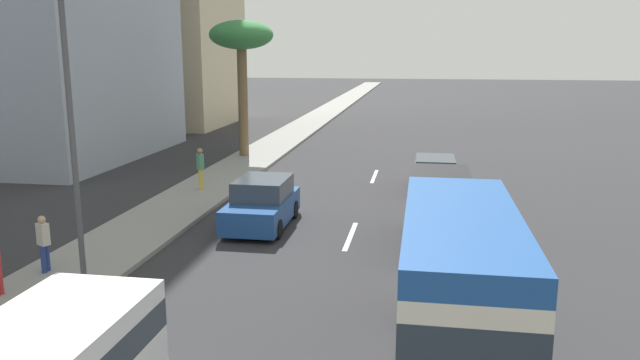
{
  "coord_description": "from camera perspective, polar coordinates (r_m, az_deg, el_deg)",
  "views": [
    {
      "loc": [
        -3.14,
        -2.23,
        6.06
      ],
      "look_at": [
        18.56,
        1.39,
        1.41
      ],
      "focal_mm": 34.66,
      "sensor_mm": 36.0,
      "label": 1
    }
  ],
  "objects": [
    {
      "name": "lane_stripe_far",
      "position": [
        30.22,
        5.05,
        0.34
      ],
      "size": [
        3.2,
        0.16,
        0.01
      ],
      "primitive_type": "cube",
      "color": "silver",
      "rests_on": "ground_plane"
    },
    {
      "name": "minibus_fourth",
      "position": [
        12.23,
        12.73,
        -9.31
      ],
      "size": [
        6.5,
        2.27,
        3.08
      ],
      "color": "silver",
      "rests_on": "ground_plane"
    },
    {
      "name": "car_lead",
      "position": [
        27.16,
        10.54,
        0.43
      ],
      "size": [
        4.31,
        1.86,
        1.54
      ],
      "color": "#A51E1E",
      "rests_on": "ground_plane"
    },
    {
      "name": "street_lamp",
      "position": [
        15.76,
        -21.76,
        6.02
      ],
      "size": [
        0.24,
        0.97,
        7.4
      ],
      "color": "#4C4C51",
      "rests_on": "sidewalk_right"
    },
    {
      "name": "lane_stripe_mid",
      "position": [
        20.55,
        2.83,
        -5.2
      ],
      "size": [
        3.2,
        0.16,
        0.01
      ],
      "primitive_type": "cube",
      "color": "silver",
      "rests_on": "ground_plane"
    },
    {
      "name": "van_second",
      "position": [
        19.42,
        10.97,
        -2.55
      ],
      "size": [
        4.95,
        2.06,
        2.21
      ],
      "color": "black",
      "rests_on": "ground_plane"
    },
    {
      "name": "pedestrian_mid_block",
      "position": [
        26.92,
        -10.98,
        1.22
      ],
      "size": [
        0.38,
        0.38,
        1.8
      ],
      "rotation": [
        0.0,
        0.0,
        3.9
      ],
      "color": "gold",
      "rests_on": "sidewalk_right"
    },
    {
      "name": "car_fifth",
      "position": [
        21.61,
        -5.37,
        -2.22
      ],
      "size": [
        4.18,
        1.95,
        1.68
      ],
      "rotation": [
        0.0,
        0.0,
        3.14
      ],
      "color": "#1E478C",
      "rests_on": "ground_plane"
    },
    {
      "name": "sidewalk_right",
      "position": [
        36.37,
        -5.5,
        2.42
      ],
      "size": [
        162.0,
        2.95,
        0.15
      ],
      "primitive_type": "cube",
      "color": "gray",
      "rests_on": "ground_plane"
    },
    {
      "name": "palm_tree",
      "position": [
        35.04,
        -7.27,
        12.65
      ],
      "size": [
        3.53,
        3.53,
        7.5
      ],
      "color": "brown",
      "rests_on": "sidewalk_right"
    },
    {
      "name": "pedestrian_near_lamp",
      "position": [
        18.27,
        -24.16,
        -5.2
      ],
      "size": [
        0.34,
        0.38,
        1.57
      ],
      "rotation": [
        0.0,
        0.0,
        1.12
      ],
      "color": "navy",
      "rests_on": "sidewalk_right"
    },
    {
      "name": "ground_plane",
      "position": [
        35.24,
        5.71,
        1.98
      ],
      "size": [
        198.0,
        198.0,
        0.0
      ],
      "primitive_type": "plane",
      "color": "#2D2D30"
    }
  ]
}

